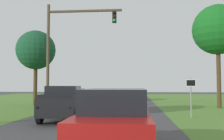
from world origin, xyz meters
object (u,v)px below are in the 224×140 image
object	(u,v)px
oak_tree_right	(218,30)
extra_tree_1	(36,50)
crossing_suv_far	(70,98)
red_suv_near	(115,121)
pickup_truck_lead	(64,103)
keep_moving_sign	(191,92)
traffic_light	(65,42)

from	to	relation	value
oak_tree_right	extra_tree_1	distance (m)	17.13
oak_tree_right	crossing_suv_far	bearing A→B (deg)	-172.13
oak_tree_right	red_suv_near	bearing A→B (deg)	-115.57
red_suv_near	pickup_truck_lead	bearing A→B (deg)	115.61
keep_moving_sign	crossing_suv_far	bearing A→B (deg)	149.17
red_suv_near	traffic_light	size ratio (longest dim) A/B	0.53
pickup_truck_lead	crossing_suv_far	size ratio (longest dim) A/B	1.15
pickup_truck_lead	crossing_suv_far	bearing A→B (deg)	102.00
keep_moving_sign	oak_tree_right	world-z (taller)	oak_tree_right
extra_tree_1	oak_tree_right	bearing A→B (deg)	-4.42
oak_tree_right	keep_moving_sign	bearing A→B (deg)	-118.32
traffic_light	keep_moving_sign	distance (m)	10.58
keep_moving_sign	crossing_suv_far	world-z (taller)	keep_moving_sign
pickup_truck_lead	crossing_suv_far	distance (m)	7.40
keep_moving_sign	crossing_suv_far	size ratio (longest dim) A/B	0.57
traffic_light	oak_tree_right	world-z (taller)	oak_tree_right
keep_moving_sign	oak_tree_right	xyz separation A→B (m)	(3.84, 7.12, 5.26)
red_suv_near	traffic_light	world-z (taller)	traffic_light
keep_moving_sign	crossing_suv_far	distance (m)	10.46
keep_moving_sign	oak_tree_right	bearing A→B (deg)	61.68
oak_tree_right	traffic_light	bearing A→B (deg)	-166.13
traffic_light	oak_tree_right	xyz separation A→B (m)	(12.85, 3.17, 1.38)
keep_moving_sign	red_suv_near	bearing A→B (deg)	-113.34
oak_tree_right	crossing_suv_far	xyz separation A→B (m)	(-12.80, -1.77, -5.94)
red_suv_near	pickup_truck_lead	size ratio (longest dim) A/B	0.91
pickup_truck_lead	traffic_light	world-z (taller)	traffic_light
pickup_truck_lead	keep_moving_sign	size ratio (longest dim) A/B	2.01
red_suv_near	keep_moving_sign	size ratio (longest dim) A/B	1.83
pickup_truck_lead	oak_tree_right	world-z (taller)	oak_tree_right
traffic_light	pickup_truck_lead	bearing A→B (deg)	-74.82
red_suv_near	traffic_light	bearing A→B (deg)	111.13
red_suv_near	oak_tree_right	distance (m)	18.96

